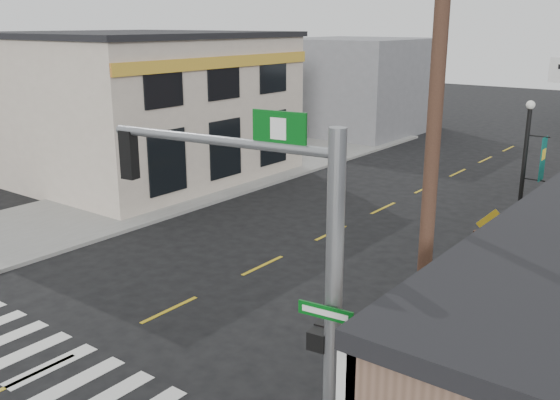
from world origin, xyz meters
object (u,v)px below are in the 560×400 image
Objects in this scene: guide_sign at (504,286)px; fire_hydrant at (425,326)px; lamp_post at (525,171)px; traffic_signal_pole at (296,263)px; utility_pole_near at (431,172)px.

fire_hydrant is (-1.74, 0.12, -1.54)m from guide_sign.
lamp_post is at bearing 122.38° from guide_sign.
utility_pole_near is at bearing 50.76° from traffic_signal_pole.
fire_hydrant is at bearing -66.60° from lamp_post.
fire_hydrant is 5.58m from utility_pole_near.
fire_hydrant is at bearing 81.83° from traffic_signal_pole.
utility_pole_near is at bearing -68.64° from fire_hydrant.
guide_sign is 2.33m from fire_hydrant.
traffic_signal_pole is 1.18× the size of lamp_post.
traffic_signal_pole is at bearing -91.61° from guide_sign.
utility_pole_near is (1.09, -9.53, 1.94)m from lamp_post.
guide_sign is 4.05× the size of fire_hydrant.
utility_pole_near is (1.20, -3.07, 4.50)m from fire_hydrant.
guide_sign is at bearing -4.11° from fire_hydrant.
lamp_post is (-1.63, 6.59, 1.02)m from guide_sign.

